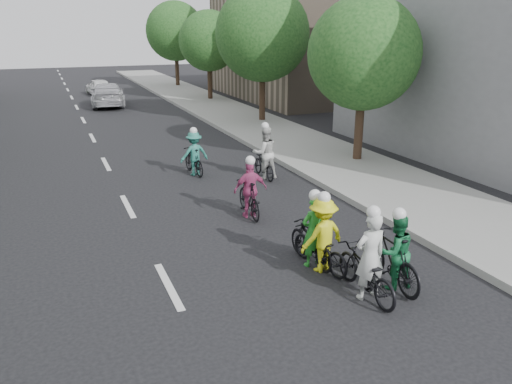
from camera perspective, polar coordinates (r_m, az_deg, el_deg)
ground at (r=10.19m, az=-9.95°, el=-10.53°), size 120.00×120.00×0.00m
sidewalk_right at (r=21.71m, az=4.67°, el=5.54°), size 4.00×80.00×0.15m
curb_right at (r=20.90m, az=-0.10°, el=5.13°), size 0.18×80.00×0.18m
bldg_se at (r=37.30m, az=5.95°, el=16.94°), size 10.00×14.00×8.00m
tree_r_0 at (r=18.69m, az=12.22°, el=15.18°), size 4.00×4.00×5.97m
tree_r_1 at (r=26.57m, az=0.73°, el=17.60°), size 4.80×4.80×6.93m
tree_r_2 at (r=35.02m, az=-5.42°, el=16.81°), size 4.00×4.00×5.97m
tree_r_3 at (r=43.67m, az=-9.21°, el=17.69°), size 4.80×4.80×6.93m
cyclist_0 at (r=10.50m, az=7.45°, el=-5.60°), size 1.12×1.77×1.74m
cyclist_1 at (r=10.73m, az=6.39°, el=-5.29°), size 0.59×1.63×1.71m
cyclist_2 at (r=10.13m, az=15.40°, el=-7.06°), size 0.76×1.87×1.67m
cyclist_3 at (r=16.76m, az=0.96°, el=3.91°), size 0.87×1.64×1.91m
cyclist_4 at (r=9.66m, az=12.56°, el=-8.41°), size 0.66×1.84×1.85m
cyclist_5 at (r=13.32m, az=-0.74°, el=-0.25°), size 0.93×1.70×1.69m
cyclist_6 at (r=17.28m, az=-7.09°, el=4.05°), size 1.04×1.61×1.67m
follow_car_lead at (r=34.05m, az=-16.60°, el=10.64°), size 2.59×5.24×1.46m
follow_car_trail at (r=39.88m, az=-17.53°, el=11.41°), size 1.86×3.71×1.22m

